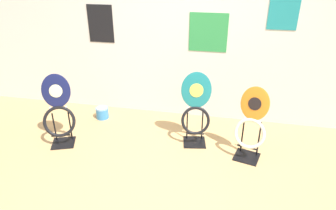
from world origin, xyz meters
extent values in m
plane|color=tan|center=(0.00, 0.00, 0.00)|extent=(14.00, 14.00, 0.00)
cube|color=silver|center=(0.00, 2.00, 1.30)|extent=(8.00, 0.06, 2.60)
cube|color=#2D8E47|center=(0.23, 1.97, 1.26)|extent=(0.52, 0.01, 0.52)
cube|color=teal|center=(1.15, 1.97, 1.64)|extent=(0.36, 0.01, 0.60)
cube|color=black|center=(-1.30, 1.97, 1.32)|extent=(0.38, 0.01, 0.53)
cube|color=black|center=(-1.46, 0.83, 0.01)|extent=(0.36, 0.36, 0.01)
cylinder|color=black|center=(-1.58, 0.88, 0.20)|extent=(0.02, 0.02, 0.39)
cylinder|color=black|center=(-1.40, 0.95, 0.20)|extent=(0.02, 0.02, 0.39)
cylinder|color=black|center=(-1.43, 0.76, 0.17)|extent=(0.22, 0.10, 0.02)
torus|color=black|center=(-1.45, 0.81, 0.33)|extent=(0.43, 0.31, 0.38)
ellipsoid|color=#141942|center=(-1.49, 0.91, 0.70)|extent=(0.36, 0.22, 0.42)
ellipsoid|color=beige|center=(-1.48, 0.90, 0.71)|extent=(0.16, 0.09, 0.16)
sphere|color=silver|center=(-1.56, 0.84, 0.50)|extent=(0.02, 0.02, 0.02)
sphere|color=silver|center=(-1.39, 0.91, 0.50)|extent=(0.02, 0.02, 0.02)
cube|color=black|center=(0.20, 1.20, 0.01)|extent=(0.33, 0.33, 0.01)
cylinder|color=black|center=(0.08, 1.27, 0.22)|extent=(0.02, 0.02, 0.43)
cylinder|color=black|center=(0.28, 1.31, 0.22)|extent=(0.02, 0.02, 0.43)
cylinder|color=black|center=(0.21, 1.13, 0.18)|extent=(0.22, 0.06, 0.02)
torus|color=black|center=(0.20, 1.18, 0.34)|extent=(0.38, 0.21, 0.35)
ellipsoid|color=#197075|center=(0.18, 1.26, 0.71)|extent=(0.38, 0.15, 0.45)
ellipsoid|color=#EADB4C|center=(0.19, 1.25, 0.72)|extent=(0.17, 0.06, 0.17)
sphere|color=silver|center=(0.09, 1.21, 0.49)|extent=(0.02, 0.02, 0.02)
sphere|color=silver|center=(0.29, 1.25, 0.49)|extent=(0.02, 0.02, 0.02)
cube|color=black|center=(0.85, 1.01, 0.01)|extent=(0.34, 0.34, 0.01)
cylinder|color=black|center=(0.78, 1.13, 0.23)|extent=(0.02, 0.02, 0.44)
cylinder|color=black|center=(0.97, 1.08, 0.23)|extent=(0.02, 0.02, 0.44)
cylinder|color=black|center=(0.83, 0.94, 0.19)|extent=(0.22, 0.07, 0.02)
torus|color=beige|center=(0.85, 0.99, 0.34)|extent=(0.39, 0.25, 0.35)
ellipsoid|color=orange|center=(0.87, 1.08, 0.69)|extent=(0.34, 0.17, 0.39)
ellipsoid|color=black|center=(0.87, 1.07, 0.69)|extent=(0.15, 0.07, 0.15)
sphere|color=silver|center=(0.77, 1.07, 0.49)|extent=(0.02, 0.02, 0.02)
sphere|color=silver|center=(0.95, 1.02, 0.49)|extent=(0.02, 0.02, 0.02)
cylinder|color=teal|center=(-1.24, 1.59, 0.08)|extent=(0.18, 0.18, 0.17)
torus|color=silver|center=(-1.24, 1.59, 0.16)|extent=(0.19, 0.19, 0.01)
cylinder|color=#B2B2B7|center=(-1.24, 1.59, 0.17)|extent=(0.16, 0.16, 0.00)
camera|label=1|loc=(0.54, -2.08, 2.14)|focal=32.00mm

